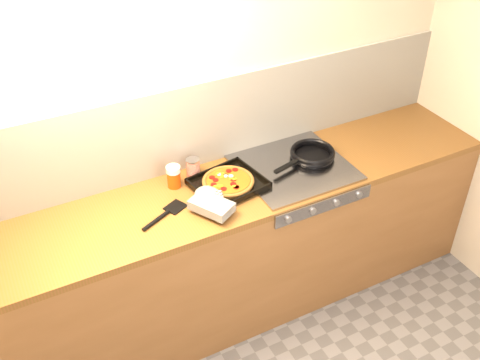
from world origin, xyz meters
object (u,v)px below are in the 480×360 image
pizza_on_tray (223,188)px  juice_glass (174,176)px  frying_pan (312,154)px  tomato_can (193,168)px

pizza_on_tray → juice_glass: bearing=137.9°
pizza_on_tray → juice_glass: size_ratio=3.79×
frying_pan → juice_glass: (-0.79, 0.13, 0.03)m
frying_pan → tomato_can: size_ratio=4.17×
pizza_on_tray → frying_pan: bearing=5.4°
tomato_can → juice_glass: 0.14m
pizza_on_tray → juice_glass: juice_glass is taller
juice_glass → pizza_on_tray: bearing=-42.1°
pizza_on_tray → tomato_can: tomato_can is taller
pizza_on_tray → tomato_can: 0.24m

